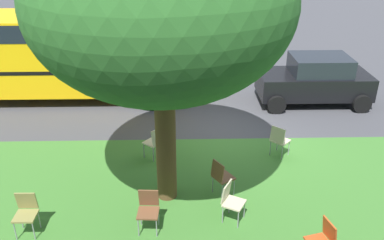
% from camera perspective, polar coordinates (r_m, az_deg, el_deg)
% --- Properties ---
extents(ground, '(80.00, 80.00, 0.00)m').
position_cam_1_polar(ground, '(11.99, 5.12, -2.19)').
color(ground, '#424247').
extents(grass_verge, '(48.00, 6.00, 0.01)m').
position_cam_1_polar(grass_verge, '(9.32, 7.25, -11.49)').
color(grass_verge, '#3D752D').
rests_on(grass_verge, ground).
extents(street_tree, '(4.99, 4.99, 6.14)m').
position_cam_1_polar(street_tree, '(7.78, -4.32, 15.86)').
color(street_tree, brown).
rests_on(street_tree, ground).
extents(chair_0, '(0.51, 0.51, 0.88)m').
position_cam_1_polar(chair_0, '(7.97, 17.86, -15.52)').
color(chair_0, '#C64C1E').
rests_on(chair_0, ground).
extents(chair_1, '(0.43, 0.43, 0.88)m').
position_cam_1_polar(chair_1, '(8.85, -22.20, -11.65)').
color(chair_1, olive).
rests_on(chair_1, ground).
extents(chair_2, '(0.57, 0.56, 0.88)m').
position_cam_1_polar(chair_2, '(8.55, 5.47, -10.96)').
color(chair_2, beige).
rests_on(chair_2, ground).
extents(chair_3, '(0.58, 0.57, 0.88)m').
position_cam_1_polar(chair_3, '(9.25, 4.11, -7.73)').
color(chair_3, brown).
rests_on(chair_3, ground).
extents(chair_4, '(0.59, 0.59, 0.88)m').
position_cam_1_polar(chair_4, '(10.65, -5.22, -2.87)').
color(chair_4, beige).
rests_on(chair_4, ground).
extents(chair_5, '(0.44, 0.45, 0.88)m').
position_cam_1_polar(chair_5, '(8.34, -6.12, -12.08)').
color(chair_5, brown).
rests_on(chair_5, ground).
extents(chair_6, '(0.59, 0.59, 0.88)m').
position_cam_1_polar(chair_6, '(10.93, 12.10, -2.60)').
color(chair_6, beige).
rests_on(chair_6, ground).
extents(parked_car, '(3.70, 1.92, 1.65)m').
position_cam_1_polar(parked_car, '(14.47, 16.80, 5.45)').
color(parked_car, black).
rests_on(parked_car, ground).
extents(school_bus, '(10.40, 2.80, 2.88)m').
position_cam_1_polar(school_bus, '(15.08, -21.04, 9.34)').
color(school_bus, yellow).
rests_on(school_bus, ground).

